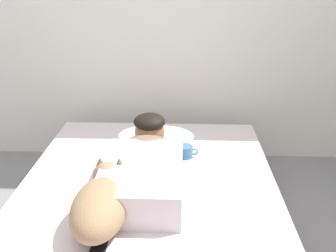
% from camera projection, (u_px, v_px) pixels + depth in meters
% --- Properties ---
extents(back_wall, '(4.46, 0.12, 2.50)m').
position_uv_depth(back_wall, '(154.00, 1.00, 2.95)').
color(back_wall, silver).
rests_on(back_wall, ground).
extents(bed, '(1.48, 1.98, 0.37)m').
position_uv_depth(bed, '(148.00, 217.00, 2.23)').
color(bed, gray).
rests_on(bed, ground).
extents(pillow, '(0.52, 0.32, 0.11)m').
position_uv_depth(pillow, '(156.00, 136.00, 2.67)').
color(pillow, silver).
rests_on(pillow, bed).
extents(person_lying, '(0.43, 0.92, 0.27)m').
position_uv_depth(person_lying, '(144.00, 165.00, 2.19)').
color(person_lying, silver).
rests_on(person_lying, bed).
extents(dog, '(0.26, 0.57, 0.21)m').
position_uv_depth(dog, '(101.00, 203.00, 1.84)').
color(dog, '#9E7A56').
rests_on(dog, bed).
extents(coffee_cup, '(0.13, 0.09, 0.07)m').
position_uv_depth(coffee_cup, '(186.00, 152.00, 2.50)').
color(coffee_cup, teal).
rests_on(coffee_cup, bed).
extents(cell_phone, '(0.07, 0.14, 0.01)m').
position_uv_depth(cell_phone, '(99.00, 245.00, 1.71)').
color(cell_phone, black).
rests_on(cell_phone, bed).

